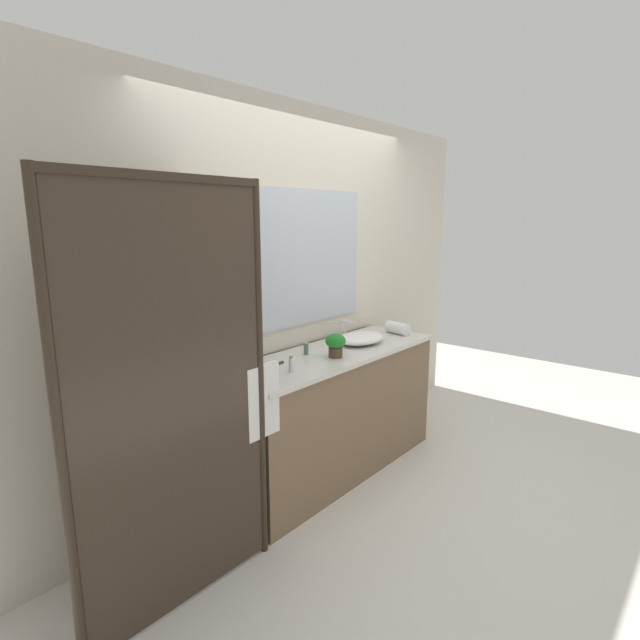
{
  "coord_description": "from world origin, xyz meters",
  "views": [
    {
      "loc": [
        -2.62,
        -2.09,
        1.81
      ],
      "look_at": [
        -0.15,
        0.0,
        1.15
      ],
      "focal_mm": 27.8,
      "sensor_mm": 36.0,
      "label": 1
    }
  ],
  "objects_px": {
    "faucet": "(341,333)",
    "sink_basin": "(361,338)",
    "amenity_bottle_shampoo": "(306,349)",
    "rolled_towel_near_edge": "(398,328)",
    "amenity_bottle_lotion": "(291,364)",
    "potted_plant": "(336,344)"
  },
  "relations": [
    {
      "from": "faucet",
      "to": "amenity_bottle_shampoo",
      "type": "xyz_separation_m",
      "value": [
        -0.5,
        -0.08,
        -0.01
      ]
    },
    {
      "from": "faucet",
      "to": "amenity_bottle_shampoo",
      "type": "relative_size",
      "value": 1.93
    },
    {
      "from": "potted_plant",
      "to": "rolled_towel_near_edge",
      "type": "bearing_deg",
      "value": 2.95
    },
    {
      "from": "faucet",
      "to": "potted_plant",
      "type": "height_order",
      "value": "potted_plant"
    },
    {
      "from": "amenity_bottle_shampoo",
      "to": "amenity_bottle_lotion",
      "type": "relative_size",
      "value": 0.89
    },
    {
      "from": "sink_basin",
      "to": "amenity_bottle_shampoo",
      "type": "xyz_separation_m",
      "value": [
        -0.5,
        0.1,
        0.0
      ]
    },
    {
      "from": "faucet",
      "to": "rolled_towel_near_edge",
      "type": "xyz_separation_m",
      "value": [
        0.44,
        -0.23,
        -0.0
      ]
    },
    {
      "from": "sink_basin",
      "to": "amenity_bottle_lotion",
      "type": "bearing_deg",
      "value": -174.13
    },
    {
      "from": "faucet",
      "to": "potted_plant",
      "type": "xyz_separation_m",
      "value": [
        -0.42,
        -0.28,
        0.04
      ]
    },
    {
      "from": "faucet",
      "to": "amenity_bottle_shampoo",
      "type": "height_order",
      "value": "faucet"
    },
    {
      "from": "amenity_bottle_lotion",
      "to": "sink_basin",
      "type": "bearing_deg",
      "value": 5.87
    },
    {
      "from": "sink_basin",
      "to": "potted_plant",
      "type": "relative_size",
      "value": 2.59
    },
    {
      "from": "faucet",
      "to": "amenity_bottle_lotion",
      "type": "distance_m",
      "value": 0.89
    },
    {
      "from": "potted_plant",
      "to": "amenity_bottle_shampoo",
      "type": "relative_size",
      "value": 1.83
    },
    {
      "from": "amenity_bottle_shampoo",
      "to": "rolled_towel_near_edge",
      "type": "distance_m",
      "value": 0.95
    },
    {
      "from": "faucet",
      "to": "sink_basin",
      "type": "bearing_deg",
      "value": -90.0
    },
    {
      "from": "faucet",
      "to": "rolled_towel_near_edge",
      "type": "relative_size",
      "value": 0.87
    },
    {
      "from": "amenity_bottle_shampoo",
      "to": "rolled_towel_near_edge",
      "type": "bearing_deg",
      "value": -8.92
    },
    {
      "from": "amenity_bottle_lotion",
      "to": "rolled_towel_near_edge",
      "type": "relative_size",
      "value": 0.51
    },
    {
      "from": "sink_basin",
      "to": "amenity_bottle_shampoo",
      "type": "bearing_deg",
      "value": 168.65
    },
    {
      "from": "sink_basin",
      "to": "rolled_towel_near_edge",
      "type": "bearing_deg",
      "value": -6.1
    },
    {
      "from": "sink_basin",
      "to": "amenity_bottle_shampoo",
      "type": "relative_size",
      "value": 4.74
    }
  ]
}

